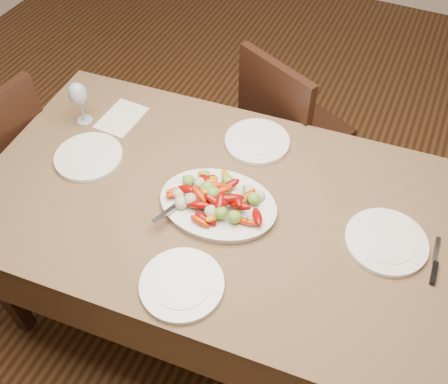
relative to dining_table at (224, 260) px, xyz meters
name	(u,v)px	position (x,y,z in m)	size (l,w,h in m)	color
floor	(192,261)	(-0.25, 0.15, -0.38)	(6.00, 6.00, 0.00)	#3C2412
dining_table	(224,260)	(0.00, 0.00, 0.00)	(1.84, 1.04, 0.76)	brown
chair_far	(297,129)	(0.04, 0.80, 0.10)	(0.42, 0.42, 0.95)	black
serving_platter	(218,205)	(-0.01, -0.03, 0.39)	(0.42, 0.31, 0.02)	white
roasted_vegetables	(218,195)	(-0.01, -0.03, 0.45)	(0.34, 0.23, 0.09)	#780604
serving_spoon	(197,201)	(-0.07, -0.07, 0.43)	(0.28, 0.06, 0.03)	#9EA0A8
plate_left	(89,157)	(-0.58, -0.01, 0.39)	(0.27, 0.27, 0.02)	white
plate_right	(386,242)	(0.57, 0.07, 0.39)	(0.28, 0.28, 0.02)	white
plate_far	(257,142)	(-0.01, 0.34, 0.39)	(0.26, 0.26, 0.02)	white
plate_near	(182,285)	(0.02, -0.37, 0.39)	(0.27, 0.27, 0.02)	white
wine_glass	(80,102)	(-0.72, 0.16, 0.48)	(0.08, 0.08, 0.20)	#8C99A5
menu_card	(122,118)	(-0.59, 0.25, 0.38)	(0.15, 0.21, 0.00)	silver
table_knife	(435,262)	(0.74, 0.05, 0.38)	(0.02, 0.20, 0.01)	#9EA0A8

